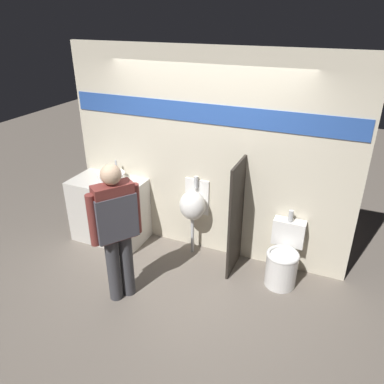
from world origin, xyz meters
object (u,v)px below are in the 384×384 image
(sink_basin, at_px, (112,176))
(person_in_vest, at_px, (116,225))
(cell_phone, at_px, (120,188))
(urinal_near_counter, at_px, (193,205))
(toilet, at_px, (283,260))

(sink_basin, height_order, person_in_vest, person_in_vest)
(sink_basin, xyz_separation_m, person_in_vest, (0.78, -1.06, -0.01))
(cell_phone, height_order, urinal_near_counter, urinal_near_counter)
(urinal_near_counter, bearing_deg, cell_phone, -163.85)
(toilet, bearing_deg, cell_phone, -176.86)
(sink_basin, bearing_deg, urinal_near_counter, 4.25)
(cell_phone, bearing_deg, toilet, 3.14)
(person_in_vest, bearing_deg, cell_phone, 65.93)
(urinal_near_counter, relative_size, toilet, 1.22)
(urinal_near_counter, bearing_deg, person_in_vest, -109.48)
(sink_basin, relative_size, toilet, 0.41)
(urinal_near_counter, height_order, toilet, urinal_near_counter)
(urinal_near_counter, bearing_deg, sink_basin, -175.75)
(sink_basin, bearing_deg, person_in_vest, -53.67)
(person_in_vest, bearing_deg, sink_basin, 71.44)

